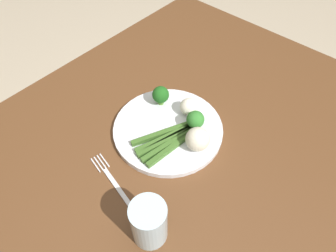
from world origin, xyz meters
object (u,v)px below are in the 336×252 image
Objects in this scene: dining_table at (161,171)px; water_glass at (149,222)px; broccoli_near_center at (195,120)px; plate at (168,129)px; asparagus_bundle at (166,141)px; fork at (112,180)px; cauliflower_mid at (189,107)px; cauliflower_right at (198,139)px; broccoli_outer_edge at (161,95)px.

dining_table is 0.27m from water_glass.
dining_table is 0.19m from broccoli_near_center.
plate is 0.05m from asparagus_bundle.
plate is 0.19m from fork.
dining_table is 0.14m from asparagus_bundle.
plate is at bearing -129.98° from asparagus_bundle.
broccoli_near_center is 0.28m from water_glass.
asparagus_bundle is 0.12m from cauliflower_mid.
cauliflower_right is 0.23m from water_glass.
plate reaches higher than dining_table.
dining_table is at bearing 160.92° from broccoli_near_center.
plate is 0.27m from water_glass.
cauliflower_right is 0.36× the size of fork.
asparagus_bundle is 0.14m from broccoli_outer_edge.
water_glass is (-0.27, -0.10, 0.01)m from broccoli_near_center.
dining_table is at bearing -138.78° from broccoli_outer_edge.
asparagus_bundle is 1.00× the size of fork.
asparagus_bundle is 2.80× the size of cauliflower_right.
plate is 5.09× the size of broccoli_near_center.
broccoli_outer_edge is 0.34× the size of fork.
broccoli_near_center is (-0.01, -0.12, -0.00)m from broccoli_outer_edge.
water_glass reaches higher than cauliflower_mid.
cauliflower_mid is at bearing -154.83° from asparagus_bundle.
cauliflower_right is at bearing -103.57° from fork.
broccoli_near_center is 0.94× the size of cauliflower_right.
cauliflower_right is at bearing -89.41° from plate.
asparagus_bundle reaches higher than plate.
cauliflower_mid reaches higher than fork.
asparagus_bundle is (-0.04, -0.03, 0.01)m from plate.
broccoli_outer_edge reaches higher than plate.
water_glass is (-0.22, -0.15, 0.05)m from plate.
asparagus_bundle is at bearing -132.51° from broccoli_outer_edge.
asparagus_bundle is 0.09m from broccoli_near_center.
dining_table is 0.21m from broccoli_outer_edge.
broccoli_outer_edge is (0.10, 0.09, 0.16)m from dining_table.
water_glass reaches higher than broccoli_near_center.
fork is at bearing 178.25° from cauliflower_mid.
cauliflower_right is (0.04, -0.07, 0.02)m from asparagus_bundle.
water_glass reaches higher than broccoli_outer_edge.
broccoli_outer_edge is 0.94× the size of cauliflower_right.
plate is 0.10m from cauliflower_right.
asparagus_bundle is 0.16m from fork.
dining_table is at bearing 37.09° from water_glass.
plate is 0.10m from broccoli_outer_edge.
cauliflower_right reaches higher than broccoli_outer_edge.
fork is at bearing 179.83° from plate.
dining_table is at bearing -159.76° from plate.
cauliflower_right is (0.00, -0.09, 0.04)m from plate.
water_glass reaches higher than plate.
cauliflower_right is 0.22m from fork.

